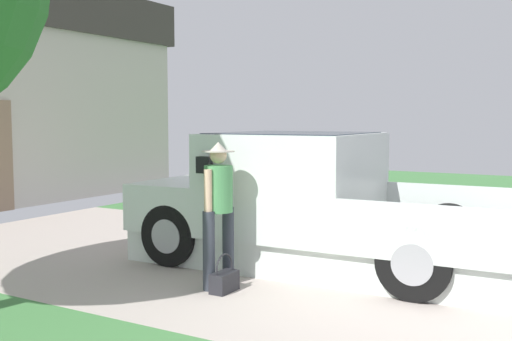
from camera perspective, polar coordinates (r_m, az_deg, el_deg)
pickup_truck at (r=7.92m, az=4.27°, el=-3.34°), size 2.28×5.17×1.72m
person_with_hat at (r=6.80m, az=-3.56°, el=-3.06°), size 0.50×0.37×1.65m
handbag at (r=6.76m, az=-3.01°, el=-10.30°), size 0.35×0.18×0.43m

